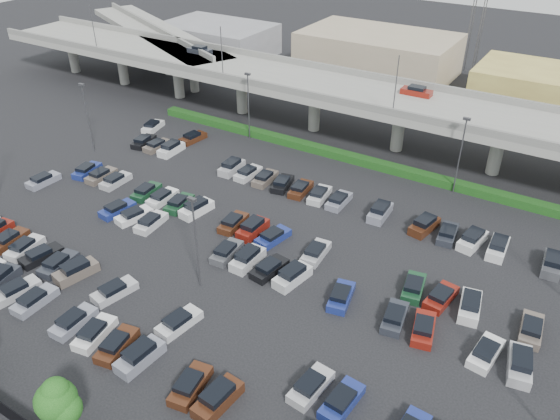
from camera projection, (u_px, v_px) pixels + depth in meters
name	position (u px, v px, depth m)	size (l,w,h in m)	color
ground	(246.00, 246.00, 60.61)	(280.00, 280.00, 0.00)	black
overpass	(368.00, 98.00, 80.06)	(150.00, 13.00, 15.80)	gray
on_ramp	(156.00, 35.00, 111.23)	(50.93, 30.13, 8.80)	gray
hedge	(345.00, 156.00, 78.32)	(66.00, 1.60, 1.10)	#123F14
tree_row	(42.00, 393.00, 39.33)	(65.07, 3.66, 5.94)	#332316
parked_cars	(219.00, 253.00, 58.55)	(63.16, 41.68, 1.67)	gray
light_poles	(224.00, 180.00, 60.58)	(66.90, 48.38, 10.30)	#46464B
distant_buildings	(499.00, 78.00, 97.61)	(138.00, 24.00, 9.00)	gray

